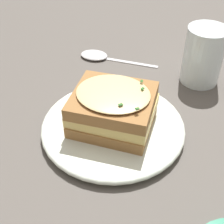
# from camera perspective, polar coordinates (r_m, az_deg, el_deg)

# --- Properties ---
(ground_plane) EXTENTS (2.40, 2.40, 0.00)m
(ground_plane) POSITION_cam_1_polar(r_m,az_deg,el_deg) (0.51, -0.94, -3.14)
(ground_plane) COLOR #514C47
(dinner_plate) EXTENTS (0.23, 0.23, 0.02)m
(dinner_plate) POSITION_cam_1_polar(r_m,az_deg,el_deg) (0.50, -0.00, -3.04)
(dinner_plate) COLOR silver
(dinner_plate) RESTS_ON ground_plane
(sandwich) EXTENTS (0.12, 0.13, 0.07)m
(sandwich) POSITION_cam_1_polar(r_m,az_deg,el_deg) (0.47, 0.05, 0.43)
(sandwich) COLOR olive
(sandwich) RESTS_ON dinner_plate
(water_glass) EXTENTS (0.07, 0.07, 0.11)m
(water_glass) POSITION_cam_1_polar(r_m,az_deg,el_deg) (0.61, 16.34, 9.85)
(water_glass) COLOR silver
(water_glass) RESTS_ON ground_plane
(spoon) EXTENTS (0.05, 0.17, 0.01)m
(spoon) POSITION_cam_1_polar(r_m,az_deg,el_deg) (0.69, -2.53, 10.21)
(spoon) COLOR silver
(spoon) RESTS_ON ground_plane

